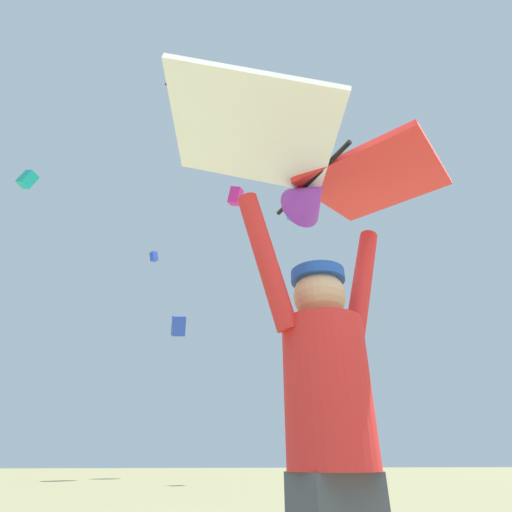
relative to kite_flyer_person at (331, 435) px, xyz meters
The scene contains 9 objects.
kite_flyer_person is the anchor object (origin of this frame).
held_stunt_kite 1.23m from the kite_flyer_person, 71.07° to the right, with size 1.63×1.10×0.39m.
distant_kite_black_mid_right 28.75m from the kite_flyer_person, 64.03° to the left, with size 0.69×0.71×0.28m.
distant_kite_black_low_left 19.95m from the kite_flyer_person, 103.53° to the left, with size 0.56×0.56×0.09m.
distant_kite_teal_mid_left 23.22m from the kite_flyer_person, 122.23° to the left, with size 1.02×0.77×1.11m.
distant_kite_magenta_overhead_distant 27.38m from the kite_flyer_person, 86.26° to the left, with size 1.24×1.36×1.54m.
distant_kite_blue_high_right 30.11m from the kite_flyer_person, 99.88° to the left, with size 0.78×0.74×0.82m.
distant_kite_blue_far_center 24.11m from the kite_flyer_person, 94.78° to the left, with size 0.94×1.34×1.51m.
distant_kite_teal_high_left 35.40m from the kite_flyer_person, 75.16° to the left, with size 1.14×1.02×1.49m.
Camera 1 is at (-0.76, -1.19, 0.85)m, focal length 26.87 mm.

